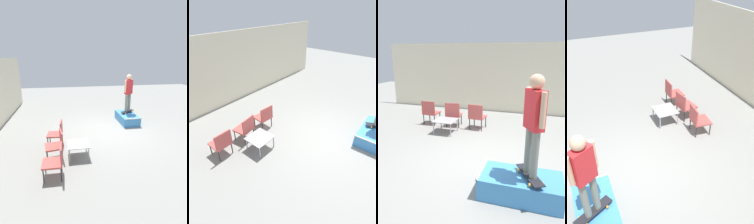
% 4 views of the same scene
% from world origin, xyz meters
% --- Properties ---
extents(ground_plane, '(24.00, 24.00, 0.00)m').
position_xyz_m(ground_plane, '(0.00, 0.00, 0.00)').
color(ground_plane, gray).
extents(skate_ramp_box, '(1.51, 0.79, 0.44)m').
position_xyz_m(skate_ramp_box, '(0.98, -1.14, 0.21)').
color(skate_ramp_box, '#3D84C6').
rests_on(skate_ramp_box, ground_plane).
extents(skateboard_on_ramp, '(0.55, 0.78, 0.07)m').
position_xyz_m(skateboard_on_ramp, '(1.14, -1.20, 0.50)').
color(skateboard_on_ramp, black).
rests_on(skateboard_on_ramp, skate_ramp_box).
extents(person_skater, '(0.37, 0.50, 1.77)m').
position_xyz_m(person_skater, '(1.14, -1.20, 1.56)').
color(person_skater, gray).
rests_on(person_skater, skateboard_on_ramp).
extents(coffee_table, '(0.70, 0.68, 0.45)m').
position_xyz_m(coffee_table, '(-1.71, 1.48, 0.39)').
color(coffee_table, '#9E9EA3').
rests_on(coffee_table, ground_plane).
extents(patio_chair_left, '(0.53, 0.53, 0.90)m').
position_xyz_m(patio_chair_left, '(-2.61, 2.14, 0.50)').
color(patio_chair_left, black).
rests_on(patio_chair_left, ground_plane).
extents(patio_chair_center, '(0.59, 0.59, 0.90)m').
position_xyz_m(patio_chair_center, '(-1.70, 2.14, 0.50)').
color(patio_chair_center, black).
rests_on(patio_chair_center, ground_plane).
extents(patio_chair_right, '(0.56, 0.56, 0.90)m').
position_xyz_m(patio_chair_right, '(-0.83, 2.14, 0.50)').
color(patio_chair_right, black).
rests_on(patio_chair_right, ground_plane).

